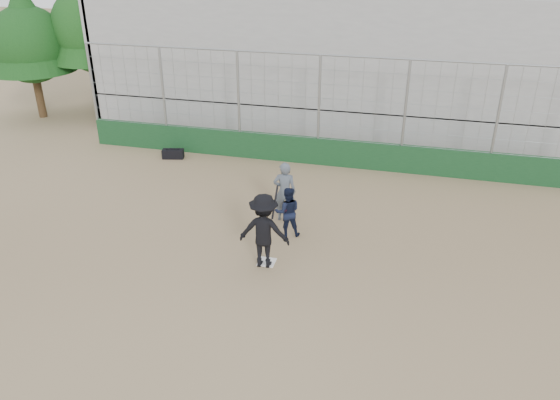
% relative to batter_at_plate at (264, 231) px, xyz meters
% --- Properties ---
extents(ground, '(90.00, 90.00, 0.00)m').
position_rel_batter_at_plate_xyz_m(ground, '(0.03, 0.11, -1.00)').
color(ground, brown).
rests_on(ground, ground).
extents(home_plate, '(0.44, 0.44, 0.02)m').
position_rel_batter_at_plate_xyz_m(home_plate, '(0.03, 0.11, -0.99)').
color(home_plate, white).
rests_on(home_plate, ground).
extents(backstop, '(18.10, 0.25, 4.04)m').
position_rel_batter_at_plate_xyz_m(backstop, '(0.03, 7.11, -0.04)').
color(backstop, '#113619').
rests_on(backstop, ground).
extents(bleachers, '(20.25, 6.70, 6.98)m').
position_rel_batter_at_plate_xyz_m(bleachers, '(0.03, 12.06, 1.92)').
color(bleachers, gray).
rests_on(bleachers, ground).
extents(tree_left, '(4.48, 4.48, 7.00)m').
position_rel_batter_at_plate_xyz_m(tree_left, '(-10.97, 11.11, 3.39)').
color(tree_left, '#382414').
rests_on(tree_left, ground).
extents(tree_right, '(3.84, 3.84, 6.00)m').
position_rel_batter_at_plate_xyz_m(tree_right, '(-13.47, 9.61, 2.76)').
color(tree_right, '#342313').
rests_on(tree_right, ground).
extents(batter_at_plate, '(1.33, 0.85, 2.12)m').
position_rel_batter_at_plate_xyz_m(batter_at_plate, '(0.00, 0.00, 0.00)').
color(batter_at_plate, black).
rests_on(batter_at_plate, ground).
extents(catcher_crouched, '(0.88, 0.79, 1.03)m').
position_rel_batter_at_plate_xyz_m(catcher_crouched, '(0.23, 1.60, -0.49)').
color(catcher_crouched, black).
rests_on(catcher_crouched, ground).
extents(umpire, '(0.73, 0.53, 1.66)m').
position_rel_batter_at_plate_xyz_m(umpire, '(-0.09, 2.52, -0.17)').
color(umpire, '#4A535E').
rests_on(umpire, ground).
extents(equipment_bag, '(0.86, 0.51, 0.38)m').
position_rel_batter_at_plate_xyz_m(equipment_bag, '(-5.39, 6.29, -0.83)').
color(equipment_bag, black).
rests_on(equipment_bag, ground).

